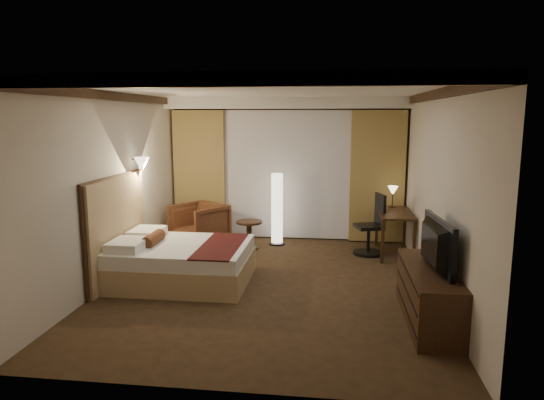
# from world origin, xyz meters

# --- Properties ---
(floor) EXTENTS (4.50, 5.50, 0.01)m
(floor) POSITION_xyz_m (0.00, 0.00, 0.00)
(floor) COLOR #322113
(floor) RESTS_ON ground
(ceiling) EXTENTS (4.50, 5.50, 0.01)m
(ceiling) POSITION_xyz_m (0.00, 0.00, 2.70)
(ceiling) COLOR white
(ceiling) RESTS_ON back_wall
(back_wall) EXTENTS (4.50, 0.02, 2.70)m
(back_wall) POSITION_xyz_m (0.00, 2.75, 1.35)
(back_wall) COLOR beige
(back_wall) RESTS_ON floor
(left_wall) EXTENTS (0.02, 5.50, 2.70)m
(left_wall) POSITION_xyz_m (-2.25, 0.00, 1.35)
(left_wall) COLOR beige
(left_wall) RESTS_ON floor
(right_wall) EXTENTS (0.02, 5.50, 2.70)m
(right_wall) POSITION_xyz_m (2.25, 0.00, 1.35)
(right_wall) COLOR beige
(right_wall) RESTS_ON floor
(crown_molding) EXTENTS (4.50, 5.50, 0.12)m
(crown_molding) POSITION_xyz_m (0.00, 0.00, 2.64)
(crown_molding) COLOR black
(crown_molding) RESTS_ON ceiling
(soffit) EXTENTS (4.50, 0.50, 0.20)m
(soffit) POSITION_xyz_m (0.00, 2.50, 2.60)
(soffit) COLOR white
(soffit) RESTS_ON ceiling
(curtain_sheer) EXTENTS (2.48, 0.04, 2.45)m
(curtain_sheer) POSITION_xyz_m (0.00, 2.67, 1.25)
(curtain_sheer) COLOR silver
(curtain_sheer) RESTS_ON back_wall
(curtain_left_drape) EXTENTS (1.00, 0.14, 2.45)m
(curtain_left_drape) POSITION_xyz_m (-1.70, 2.61, 1.25)
(curtain_left_drape) COLOR tan
(curtain_left_drape) RESTS_ON back_wall
(curtain_right_drape) EXTENTS (1.00, 0.14, 2.45)m
(curtain_right_drape) POSITION_xyz_m (1.70, 2.61, 1.25)
(curtain_right_drape) COLOR tan
(curtain_right_drape) RESTS_ON back_wall
(wall_sconce) EXTENTS (0.24, 0.24, 0.24)m
(wall_sconce) POSITION_xyz_m (-2.09, 0.71, 1.62)
(wall_sconce) COLOR white
(wall_sconce) RESTS_ON left_wall
(bed) EXTENTS (1.90, 1.48, 0.55)m
(bed) POSITION_xyz_m (-1.24, -0.03, 0.28)
(bed) COLOR white
(bed) RESTS_ON floor
(headboard) EXTENTS (0.12, 1.78, 1.50)m
(headboard) POSITION_xyz_m (-2.20, -0.03, 0.75)
(headboard) COLOR tan
(headboard) RESTS_ON floor
(armchair) EXTENTS (1.14, 1.12, 0.86)m
(armchair) POSITION_xyz_m (-1.55, 1.93, 0.43)
(armchair) COLOR #492816
(armchair) RESTS_ON floor
(side_table) EXTENTS (0.47, 0.47, 0.51)m
(side_table) POSITION_xyz_m (-0.59, 1.82, 0.26)
(side_table) COLOR black
(side_table) RESTS_ON floor
(floor_lamp) EXTENTS (0.28, 0.28, 1.35)m
(floor_lamp) POSITION_xyz_m (-0.13, 2.19, 0.67)
(floor_lamp) COLOR white
(floor_lamp) RESTS_ON floor
(desk) EXTENTS (0.55, 1.19, 0.75)m
(desk) POSITION_xyz_m (1.95, 1.79, 0.38)
(desk) COLOR black
(desk) RESTS_ON floor
(desk_lamp) EXTENTS (0.18, 0.18, 0.34)m
(desk_lamp) POSITION_xyz_m (1.95, 2.23, 0.92)
(desk_lamp) COLOR #FFD899
(desk_lamp) RESTS_ON desk
(office_chair) EXTENTS (0.64, 0.64, 1.06)m
(office_chair) POSITION_xyz_m (1.51, 1.74, 0.53)
(office_chair) COLOR black
(office_chair) RESTS_ON floor
(dresser) EXTENTS (0.50, 1.66, 0.65)m
(dresser) POSITION_xyz_m (2.00, -1.03, 0.32)
(dresser) COLOR black
(dresser) RESTS_ON floor
(television) EXTENTS (0.71, 1.14, 0.14)m
(television) POSITION_xyz_m (1.97, -1.03, 0.96)
(television) COLOR black
(television) RESTS_ON dresser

